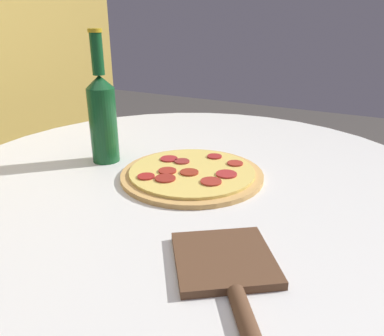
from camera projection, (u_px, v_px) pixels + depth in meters
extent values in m
cylinder|color=silver|center=(192.00, 303.00, 0.97)|extent=(0.07, 0.07, 0.70)
cylinder|color=silver|center=(192.00, 176.00, 0.84)|extent=(1.09, 1.09, 0.02)
cylinder|color=tan|center=(192.00, 174.00, 0.80)|extent=(0.30, 0.30, 0.01)
cylinder|color=#EACC60|center=(192.00, 171.00, 0.80)|extent=(0.27, 0.27, 0.01)
cylinder|color=#A02B1F|center=(167.00, 171.00, 0.79)|extent=(0.04, 0.04, 0.00)
cylinder|color=#AA2B29|center=(226.00, 174.00, 0.77)|extent=(0.04, 0.04, 0.00)
cylinder|color=#A4231F|center=(146.00, 176.00, 0.76)|extent=(0.04, 0.04, 0.00)
cylinder|color=maroon|center=(189.00, 172.00, 0.78)|extent=(0.04, 0.04, 0.00)
cylinder|color=#A72628|center=(170.00, 158.00, 0.86)|extent=(0.04, 0.04, 0.00)
cylinder|color=#A73023|center=(235.00, 163.00, 0.83)|extent=(0.03, 0.03, 0.00)
cylinder|color=maroon|center=(165.00, 178.00, 0.75)|extent=(0.04, 0.04, 0.00)
cylinder|color=#A22523|center=(215.00, 156.00, 0.87)|extent=(0.03, 0.03, 0.00)
cylinder|color=maroon|center=(181.00, 162.00, 0.83)|extent=(0.03, 0.03, 0.00)
cylinder|color=#A22E22|center=(211.00, 181.00, 0.74)|extent=(0.04, 0.04, 0.00)
cylinder|color=#144C23|center=(104.00, 126.00, 0.86)|extent=(0.06, 0.06, 0.17)
cone|color=#144C23|center=(99.00, 82.00, 0.82)|extent=(0.06, 0.06, 0.03)
cylinder|color=#144C23|center=(97.00, 54.00, 0.80)|extent=(0.03, 0.03, 0.09)
cylinder|color=gold|center=(95.00, 30.00, 0.78)|extent=(0.03, 0.03, 0.01)
cube|color=brown|center=(224.00, 259.00, 0.52)|extent=(0.19, 0.19, 0.01)
cylinder|color=brown|center=(248.00, 328.00, 0.40)|extent=(0.11, 0.09, 0.02)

